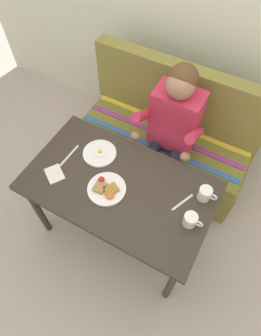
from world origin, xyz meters
TOP-DOWN VIEW (x-y plane):
  - ground_plane at (0.00, 0.00)m, footprint 8.00×8.00m
  - back_wall at (0.00, 1.27)m, footprint 4.40×0.10m
  - table at (0.00, 0.00)m, footprint 1.20×0.70m
  - couch at (0.00, 0.76)m, footprint 1.44×0.56m
  - person at (0.09, 0.59)m, footprint 0.45×0.61m
  - plate_breakfast at (-0.05, -0.07)m, footprint 0.24×0.24m
  - plate_eggs at (-0.23, 0.14)m, footprint 0.23×0.23m
  - coffee_mug at (0.49, -0.03)m, footprint 0.12×0.08m
  - coffee_mug_second at (0.50, 0.17)m, footprint 0.12×0.08m
  - napkin at (-0.40, -0.13)m, footprint 0.16×0.16m
  - fork at (0.40, 0.08)m, footprint 0.08×0.16m
  - knife at (-0.41, 0.03)m, footprint 0.02×0.20m

SIDE VIEW (x-z plane):
  - ground_plane at x=0.00m, z-range 0.00..0.00m
  - couch at x=0.00m, z-range -0.17..0.83m
  - table at x=0.00m, z-range 0.28..1.01m
  - fork at x=0.40m, z-range 0.73..0.73m
  - knife at x=-0.41m, z-range 0.73..0.73m
  - napkin at x=-0.40m, z-range 0.73..0.74m
  - plate_eggs at x=-0.23m, z-range 0.72..0.76m
  - person at x=0.09m, z-range 0.13..1.35m
  - plate_breakfast at x=-0.05m, z-range 0.72..0.77m
  - coffee_mug at x=0.49m, z-range 0.73..0.82m
  - coffee_mug_second at x=0.50m, z-range 0.73..0.82m
  - back_wall at x=0.00m, z-range 0.00..2.60m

